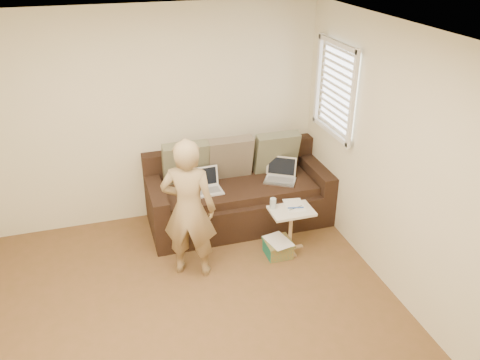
{
  "coord_description": "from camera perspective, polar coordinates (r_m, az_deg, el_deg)",
  "views": [
    {
      "loc": [
        -0.62,
        -3.24,
        3.29
      ],
      "look_at": [
        0.8,
        1.4,
        0.78
      ],
      "focal_mm": 36.39,
      "sensor_mm": 36.0,
      "label": 1
    }
  ],
  "objects": [
    {
      "name": "sofa",
      "position": [
        5.97,
        -0.13,
        -1.31
      ],
      "size": [
        2.2,
        0.95,
        0.85
      ],
      "primitive_type": null,
      "color": "black",
      "rests_on": "ground"
    },
    {
      "name": "pillow_mid",
      "position": [
        5.97,
        -1.17,
        2.6
      ],
      "size": [
        0.55,
        0.27,
        0.57
      ],
      "primitive_type": null,
      "rotation": [
        0.24,
        0.0,
        0.0
      ],
      "color": "brown",
      "rests_on": "sofa"
    },
    {
      "name": "drinking_glass",
      "position": [
        5.4,
        3.89,
        -2.74
      ],
      "size": [
        0.07,
        0.07,
        0.12
      ],
      "primitive_type": null,
      "color": "silver",
      "rests_on": "side_table"
    },
    {
      "name": "ceiling",
      "position": [
        3.37,
        -6.29,
        15.36
      ],
      "size": [
        4.5,
        4.5,
        0.0
      ],
      "primitive_type": "plane",
      "rotation": [
        3.14,
        0.0,
        0.0
      ],
      "color": "white",
      "rests_on": "wall_back"
    },
    {
      "name": "side_table",
      "position": [
        5.56,
        5.94,
        -5.83
      ],
      "size": [
        0.48,
        0.33,
        0.53
      ],
      "primitive_type": null,
      "color": "silver",
      "rests_on": "ground"
    },
    {
      "name": "paper_on_table",
      "position": [
        5.51,
        6.39,
        -2.94
      ],
      "size": [
        0.25,
        0.33,
        0.0
      ],
      "primitive_type": null,
      "rotation": [
        0.0,
        0.0,
        -0.14
      ],
      "color": "white",
      "rests_on": "side_table"
    },
    {
      "name": "person",
      "position": [
        4.95,
        -6.02,
        -3.43
      ],
      "size": [
        0.67,
        0.57,
        1.54
      ],
      "primitive_type": "imported",
      "rotation": [
        0.0,
        0.0,
        2.74
      ],
      "color": "#998853",
      "rests_on": "ground"
    },
    {
      "name": "laptop_silver",
      "position": [
        6.02,
        4.71,
        -0.14
      ],
      "size": [
        0.46,
        0.43,
        0.25
      ],
      "primitive_type": null,
      "rotation": [
        0.0,
        0.0,
        -0.56
      ],
      "color": "#B7BABC",
      "rests_on": "sofa"
    },
    {
      "name": "laptop_white",
      "position": [
        5.77,
        -3.91,
        -1.42
      ],
      "size": [
        0.38,
        0.28,
        0.27
      ],
      "primitive_type": null,
      "rotation": [
        0.0,
        0.0,
        0.05
      ],
      "color": "white",
      "rests_on": "sofa"
    },
    {
      "name": "pillow_right",
      "position": [
        6.14,
        4.27,
        3.23
      ],
      "size": [
        0.55,
        0.28,
        0.57
      ],
      "primitive_type": null,
      "rotation": [
        0.26,
        0.0,
        0.0
      ],
      "color": "#5F6349",
      "rests_on": "sofa"
    },
    {
      "name": "floor",
      "position": [
        4.66,
        -4.6,
        -17.69
      ],
      "size": [
        4.5,
        4.5,
        0.0
      ],
      "primitive_type": "plane",
      "color": "brown",
      "rests_on": "ground"
    },
    {
      "name": "wall_back",
      "position": [
        5.87,
        -10.01,
        7.12
      ],
      "size": [
        4.0,
        0.0,
        4.0
      ],
      "primitive_type": "plane",
      "rotation": [
        1.57,
        0.0,
        0.0
      ],
      "color": "beige",
      "rests_on": "ground"
    },
    {
      "name": "striped_box",
      "position": [
        5.55,
        4.48,
        -7.91
      ],
      "size": [
        0.3,
        0.3,
        0.19
      ],
      "primitive_type": null,
      "color": "#C4671D",
      "rests_on": "ground"
    },
    {
      "name": "window_blinds",
      "position": [
        5.62,
        11.17,
        10.41
      ],
      "size": [
        0.12,
        0.88,
        1.08
      ],
      "primitive_type": null,
      "color": "white",
      "rests_on": "wall_right"
    },
    {
      "name": "pillow_left",
      "position": [
        5.88,
        -6.39,
        2.02
      ],
      "size": [
        0.55,
        0.29,
        0.57
      ],
      "primitive_type": null,
      "rotation": [
        0.28,
        0.0,
        0.0
      ],
      "color": "#5F6349",
      "rests_on": "sofa"
    },
    {
      "name": "wall_right",
      "position": [
        4.62,
        19.7,
        0.09
      ],
      "size": [
        0.0,
        4.5,
        4.5
      ],
      "primitive_type": "plane",
      "rotation": [
        1.57,
        0.0,
        -1.57
      ],
      "color": "beige",
      "rests_on": "ground"
    },
    {
      "name": "scissors",
      "position": [
        5.45,
        6.54,
        -3.26
      ],
      "size": [
        0.2,
        0.13,
        0.02
      ],
      "primitive_type": null,
      "rotation": [
        0.0,
        0.0,
        0.2
      ],
      "color": "silver",
      "rests_on": "side_table"
    }
  ]
}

